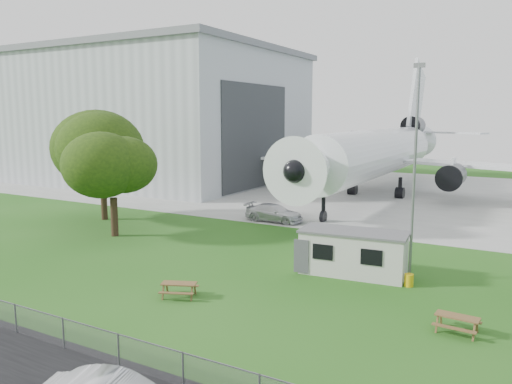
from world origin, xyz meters
The scene contains 12 objects.
ground centered at (0.00, 0.00, 0.00)m, with size 160.00×160.00×0.00m, color #3A7127.
concrete_apron centered at (0.00, 38.00, 0.01)m, with size 120.00×46.00×0.03m, color #B7B7B2.
hangar centered at (-37.97, 36.00, 9.41)m, with size 43.00×31.00×18.55m.
airliner centered at (-2.00, 35.86, 5.27)m, with size 46.36×47.73×17.69m.
site_cabin centered at (5.07, 5.48, 1.31)m, with size 6.87×3.31×2.62m.
picnic_west centered at (-1.56, -2.61, 0.00)m, with size 1.80×1.50×0.76m, color brown, non-canonical shape.
picnic_east centered at (11.60, -0.17, 0.00)m, with size 1.80×1.50×0.76m, color brown, non-canonical shape.
fence centered at (0.00, -9.50, 0.00)m, with size 58.00×0.04×1.30m, color gray.
lamp_mast centered at (8.20, 6.20, 6.00)m, with size 0.16×0.16×12.00m, color slate.
tree_west_big centered at (-19.73, 9.79, 6.52)m, with size 8.74×8.74×10.90m.
tree_west_small centered at (-14.28, 5.60, 5.18)m, with size 6.22×6.22×8.30m.
car_apron_van centered at (-5.87, 16.50, 0.77)m, with size 2.15×5.29×1.54m, color silver.
Camera 1 is at (14.01, -22.22, 9.27)m, focal length 35.00 mm.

